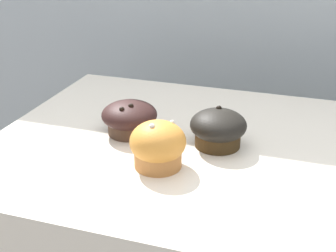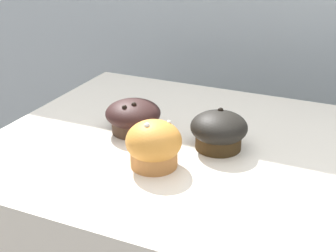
{
  "view_description": "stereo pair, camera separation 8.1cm",
  "coord_description": "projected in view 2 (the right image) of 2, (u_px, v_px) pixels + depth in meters",
  "views": [
    {
      "loc": [
        0.1,
        -0.8,
        1.33
      ],
      "look_at": [
        -0.15,
        -0.04,
        0.96
      ],
      "focal_mm": 50.0,
      "sensor_mm": 36.0,
      "label": 1
    },
    {
      "loc": [
        0.18,
        -0.77,
        1.33
      ],
      "look_at": [
        -0.15,
        -0.04,
        0.96
      ],
      "focal_mm": 50.0,
      "sensor_mm": 36.0,
      "label": 2
    }
  ],
  "objects": [
    {
      "name": "wall_back",
      "position": [
        301.0,
        72.0,
        1.38
      ],
      "size": [
        3.2,
        0.1,
        1.8
      ],
      "primitive_type": "cube",
      "color": "#A8B2B7",
      "rests_on": "ground"
    },
    {
      "name": "muffin_front_center",
      "position": [
        133.0,
        116.0,
        0.95
      ],
      "size": [
        0.11,
        0.11,
        0.07
      ],
      "color": "#452F22",
      "rests_on": "display_counter"
    },
    {
      "name": "muffin_back_left",
      "position": [
        219.0,
        131.0,
        0.88
      ],
      "size": [
        0.11,
        0.11,
        0.08
      ],
      "color": "#392813",
      "rests_on": "display_counter"
    },
    {
      "name": "muffin_back_right",
      "position": [
        154.0,
        145.0,
        0.82
      ],
      "size": [
        0.1,
        0.1,
        0.09
      ],
      "color": "#BF783C",
      "rests_on": "display_counter"
    }
  ]
}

